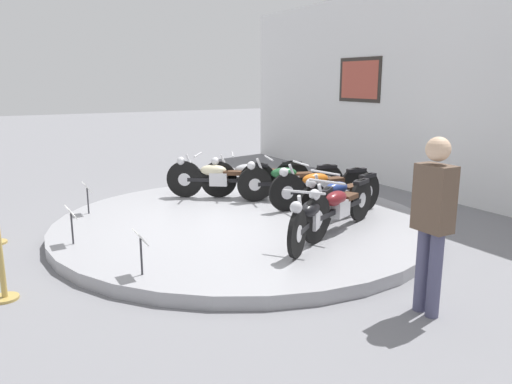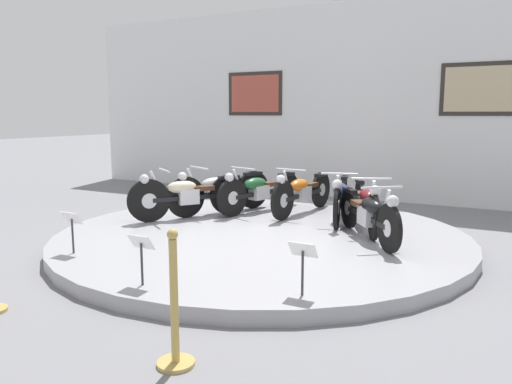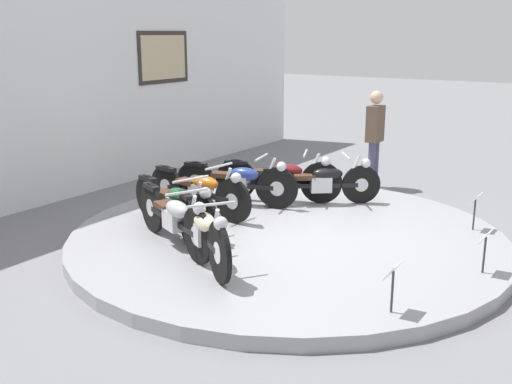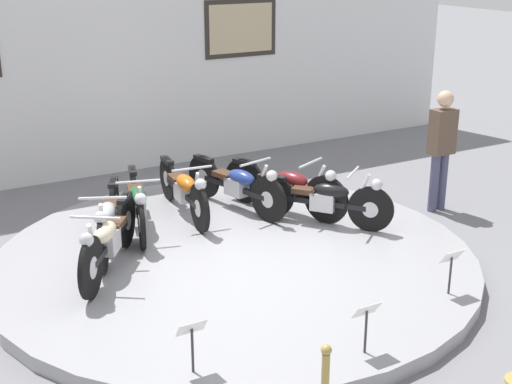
{
  "view_description": "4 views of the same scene",
  "coord_description": "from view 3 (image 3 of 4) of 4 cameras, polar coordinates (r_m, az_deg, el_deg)",
  "views": [
    {
      "loc": [
        6.65,
        -3.47,
        2.27
      ],
      "look_at": [
        0.08,
        0.18,
        0.58
      ],
      "focal_mm": 35.0,
      "sensor_mm": 36.0,
      "label": 1
    },
    {
      "loc": [
        3.19,
        -6.15,
        1.83
      ],
      "look_at": [
        -0.06,
        -0.05,
        0.74
      ],
      "focal_mm": 35.0,
      "sensor_mm": 36.0,
      "label": 2
    },
    {
      "loc": [
        -6.56,
        -3.87,
        2.74
      ],
      "look_at": [
        -0.16,
        0.39,
        0.7
      ],
      "focal_mm": 42.0,
      "sensor_mm": 36.0,
      "label": 3
    },
    {
      "loc": [
        -3.64,
        -6.96,
        3.68
      ],
      "look_at": [
        0.27,
        -0.05,
        0.91
      ],
      "focal_mm": 50.0,
      "sensor_mm": 36.0,
      "label": 4
    }
  ],
  "objects": [
    {
      "name": "motorcycle_orange",
      "position": [
        8.73,
        -5.33,
        0.27
      ],
      "size": [
        0.54,
        1.98,
        0.79
      ],
      "color": "black",
      "rests_on": "display_platform"
    },
    {
      "name": "back_wall",
      "position": [
        10.55,
        -18.14,
        10.57
      ],
      "size": [
        14.0,
        0.22,
        4.15
      ],
      "color": "white",
      "rests_on": "ground_plane"
    },
    {
      "name": "info_placard_front_right",
      "position": [
        8.54,
        20.16,
        -1.05
      ],
      "size": [
        0.26,
        0.11,
        0.51
      ],
      "color": "#333338",
      "rests_on": "display_platform"
    },
    {
      "name": "info_placard_front_centre",
      "position": [
        7.05,
        21.02,
        -4.43
      ],
      "size": [
        0.26,
        0.11,
        0.51
      ],
      "color": "#333338",
      "rests_on": "display_platform"
    },
    {
      "name": "display_platform",
      "position": [
        8.06,
        2.94,
        -4.38
      ],
      "size": [
        5.77,
        5.77,
        0.16
      ],
      "primitive_type": "cylinder",
      "color": "#99999E",
      "rests_on": "ground_plane"
    },
    {
      "name": "motorcycle_blue",
      "position": [
        9.2,
        -1.7,
        1.09
      ],
      "size": [
        0.63,
        1.94,
        0.79
      ],
      "color": "black",
      "rests_on": "display_platform"
    },
    {
      "name": "ground_plane",
      "position": [
        8.09,
        2.93,
        -4.93
      ],
      "size": [
        60.0,
        60.0,
        0.0
      ],
      "primitive_type": "plane",
      "color": "slate"
    },
    {
      "name": "motorcycle_maroon",
      "position": [
        9.4,
        2.37,
        1.42
      ],
      "size": [
        0.88,
        1.85,
        0.8
      ],
      "color": "black",
      "rests_on": "display_platform"
    },
    {
      "name": "motorcycle_black",
      "position": [
        9.29,
        6.22,
        1.04
      ],
      "size": [
        1.25,
        1.57,
        0.78
      ],
      "color": "black",
      "rests_on": "display_platform"
    },
    {
      "name": "motorcycle_green",
      "position": [
        8.1,
        -7.65,
        -1.0
      ],
      "size": [
        0.68,
        1.91,
        0.79
      ],
      "color": "black",
      "rests_on": "display_platform"
    },
    {
      "name": "motorcycle_cream",
      "position": [
        6.91,
        -5.12,
        -3.55
      ],
      "size": [
        1.21,
        1.69,
        0.81
      ],
      "color": "black",
      "rests_on": "display_platform"
    },
    {
      "name": "motorcycle_silver",
      "position": [
        7.43,
        -7.79,
        -2.32
      ],
      "size": [
        0.88,
        1.86,
        0.81
      ],
      "color": "black",
      "rests_on": "display_platform"
    },
    {
      "name": "info_placard_front_left",
      "position": [
        5.82,
        12.93,
        -7.84
      ],
      "size": [
        0.26,
        0.11,
        0.51
      ],
      "color": "#333338",
      "rests_on": "display_platform"
    },
    {
      "name": "visitor_standing",
      "position": [
        10.96,
        11.24,
        5.51
      ],
      "size": [
        0.36,
        0.23,
        1.76
      ],
      "color": "#4C4C6B",
      "rests_on": "ground_plane"
    }
  ]
}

